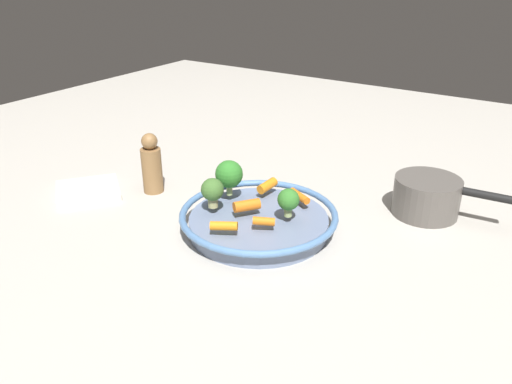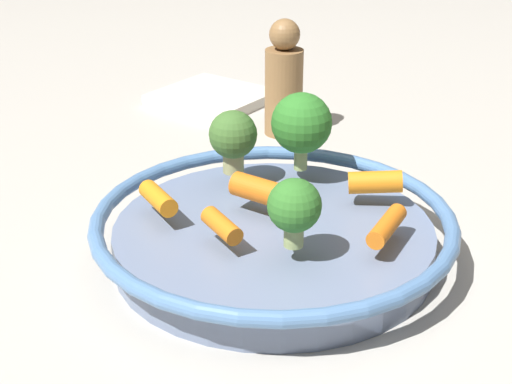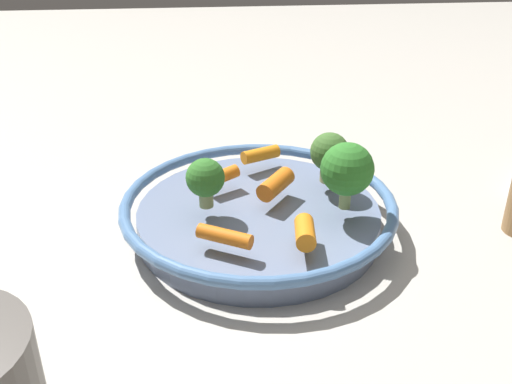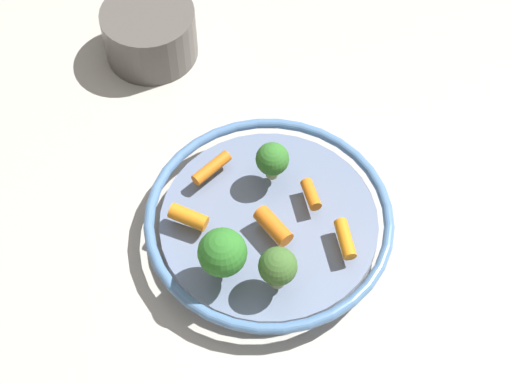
{
  "view_description": "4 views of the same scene",
  "coord_description": "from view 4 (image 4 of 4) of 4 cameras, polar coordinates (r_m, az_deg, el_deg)",
  "views": [
    {
      "loc": [
        -0.74,
        -0.48,
        0.5
      ],
      "look_at": [
        0.03,
        0.02,
        0.07
      ],
      "focal_mm": 36.21,
      "sensor_mm": 36.0,
      "label": 1
    },
    {
      "loc": [
        -0.03,
        -0.58,
        0.33
      ],
      "look_at": [
        -0.01,
        0.01,
        0.06
      ],
      "focal_mm": 54.43,
      "sensor_mm": 36.0,
      "label": 2
    },
    {
      "loc": [
        0.58,
        -0.05,
        0.37
      ],
      "look_at": [
        0.02,
        -0.0,
        0.06
      ],
      "focal_mm": 42.44,
      "sensor_mm": 36.0,
      "label": 3
    },
    {
      "loc": [
        -0.13,
        0.48,
        0.85
      ],
      "look_at": [
        0.02,
        -0.02,
        0.06
      ],
      "focal_mm": 54.48,
      "sensor_mm": 36.0,
      "label": 4
    }
  ],
  "objects": [
    {
      "name": "baby_carrot_right",
      "position": [
        0.92,
        1.27,
        -2.52
      ],
      "size": [
        0.05,
        0.05,
        0.02
      ],
      "primitive_type": "cylinder",
      "rotation": [
        1.56,
        0.0,
        4.09
      ],
      "color": "orange",
      "rests_on": "serving_bowl"
    },
    {
      "name": "saucepan",
      "position": [
        1.15,
        -7.77,
        11.57
      ],
      "size": [
        0.13,
        0.23,
        0.08
      ],
      "color": "#56514C",
      "rests_on": "ground_plane"
    },
    {
      "name": "baby_carrot_near_rim",
      "position": [
        0.93,
        -4.98,
        -1.85
      ],
      "size": [
        0.05,
        0.02,
        0.02
      ],
      "primitive_type": "cylinder",
      "rotation": [
        1.65,
        0.0,
        4.6
      ],
      "color": "orange",
      "rests_on": "serving_bowl"
    },
    {
      "name": "broccoli_floret_edge",
      "position": [
        0.87,
        -2.48,
        -4.48
      ],
      "size": [
        0.06,
        0.06,
        0.07
      ],
      "color": "#95AC66",
      "rests_on": "serving_bowl"
    },
    {
      "name": "serving_bowl",
      "position": [
        0.96,
        0.94,
        -2.32
      ],
      "size": [
        0.31,
        0.31,
        0.04
      ],
      "color": "slate",
      "rests_on": "ground_plane"
    },
    {
      "name": "ground_plane",
      "position": [
        0.98,
        0.93,
        -3.02
      ],
      "size": [
        2.53,
        2.53,
        0.0
      ],
      "primitive_type": "plane",
      "color": "#B7B2A8"
    },
    {
      "name": "baby_carrot_center",
      "position": [
        0.97,
        -3.29,
        1.78
      ],
      "size": [
        0.04,
        0.06,
        0.02
      ],
      "primitive_type": "cylinder",
      "rotation": [
        1.57,
        0.0,
        5.79
      ],
      "color": "orange",
      "rests_on": "serving_bowl"
    },
    {
      "name": "broccoli_floret_mid",
      "position": [
        0.87,
        1.61,
        -5.53
      ],
      "size": [
        0.04,
        0.04,
        0.06
      ],
      "color": "tan",
      "rests_on": "serving_bowl"
    },
    {
      "name": "baby_carrot_left",
      "position": [
        0.92,
        6.56,
        -3.44
      ],
      "size": [
        0.04,
        0.05,
        0.02
      ],
      "primitive_type": "cylinder",
      "rotation": [
        1.54,
        0.0,
        0.48
      ],
      "color": "orange",
      "rests_on": "serving_bowl"
    },
    {
      "name": "broccoli_floret_large",
      "position": [
        0.95,
        1.21,
        2.4
      ],
      "size": [
        0.04,
        0.04,
        0.06
      ],
      "color": "#98A966",
      "rests_on": "serving_bowl"
    },
    {
      "name": "baby_carrot_back",
      "position": [
        0.95,
        4.06,
        -0.17
      ],
      "size": [
        0.03,
        0.04,
        0.02
      ],
      "primitive_type": "cylinder",
      "rotation": [
        1.5,
        0.0,
        3.7
      ],
      "color": "orange",
      "rests_on": "serving_bowl"
    }
  ]
}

